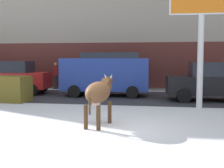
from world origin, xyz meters
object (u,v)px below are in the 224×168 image
(car_red_hatchback, at_px, (17,78))
(dumpster, at_px, (11,89))
(cow_brown, at_px, (99,93))
(pedestrian_by_cars, at_px, (56,76))
(car_blue_van, at_px, (106,73))
(car_black_sedan, at_px, (211,82))
(pedestrian_near_billboard, at_px, (2,75))
(billboard, at_px, (202,0))

(car_red_hatchback, relative_size, dumpster, 2.12)
(cow_brown, relative_size, pedestrian_by_cars, 1.12)
(dumpster, bearing_deg, pedestrian_by_cars, 89.45)
(car_blue_van, height_order, car_black_sedan, car_blue_van)
(car_black_sedan, bearing_deg, pedestrian_by_cars, 157.11)
(car_blue_van, bearing_deg, pedestrian_near_billboard, 159.39)
(car_red_hatchback, height_order, pedestrian_by_cars, car_red_hatchback)
(billboard, relative_size, car_black_sedan, 1.29)
(billboard, height_order, car_blue_van, billboard)
(pedestrian_near_billboard, relative_size, pedestrian_by_cars, 1.00)
(billboard, distance_m, car_black_sedan, 4.23)
(cow_brown, height_order, pedestrian_by_cars, pedestrian_by_cars)
(car_black_sedan, distance_m, dumpster, 9.49)
(car_red_hatchback, relative_size, pedestrian_near_billboard, 2.08)
(car_red_hatchback, bearing_deg, car_black_sedan, -5.77)
(pedestrian_by_cars, bearing_deg, car_red_hatchback, -113.59)
(billboard, xyz_separation_m, car_black_sedan, (0.81, 2.37, -3.41))
(billboard, relative_size, dumpster, 3.27)
(dumpster, bearing_deg, cow_brown, -39.42)
(car_black_sedan, relative_size, dumpster, 2.53)
(billboard, distance_m, dumpster, 9.27)
(pedestrian_near_billboard, xyz_separation_m, pedestrian_by_cars, (3.80, 0.00, 0.00))
(car_red_hatchback, xyz_separation_m, pedestrian_by_cars, (1.24, 2.84, -0.05))
(car_blue_van, height_order, pedestrian_near_billboard, car_blue_van)
(car_blue_van, relative_size, pedestrian_near_billboard, 2.72)
(car_red_hatchback, distance_m, car_black_sedan, 10.52)
(pedestrian_by_cars, bearing_deg, car_blue_van, -36.57)
(car_red_hatchback, xyz_separation_m, car_black_sedan, (10.47, -1.06, -0.02))
(car_red_hatchback, height_order, dumpster, car_red_hatchback)
(car_blue_van, relative_size, dumpster, 2.77)
(pedestrian_by_cars, xyz_separation_m, dumpster, (-0.06, -5.81, -0.28))
(car_red_hatchback, bearing_deg, dumpster, -68.29)
(cow_brown, distance_m, car_blue_van, 7.23)
(billboard, xyz_separation_m, pedestrian_near_billboard, (-12.22, 6.27, -3.43))
(car_red_hatchback, xyz_separation_m, dumpster, (1.18, -2.97, -0.33))
(cow_brown, distance_m, car_black_sedan, 7.41)
(car_blue_van, xyz_separation_m, car_black_sedan, (5.32, -1.00, -0.33))
(car_black_sedan, xyz_separation_m, pedestrian_near_billboard, (-13.03, 3.90, -0.03))
(cow_brown, relative_size, car_blue_van, 0.41)
(cow_brown, height_order, billboard, billboard)
(pedestrian_near_billboard, bearing_deg, pedestrian_by_cars, 0.00)
(car_black_sedan, bearing_deg, cow_brown, -124.06)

